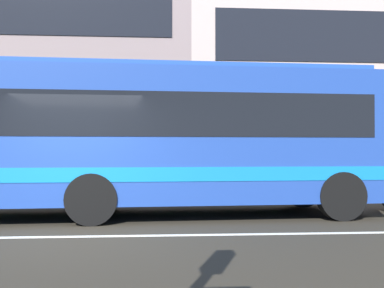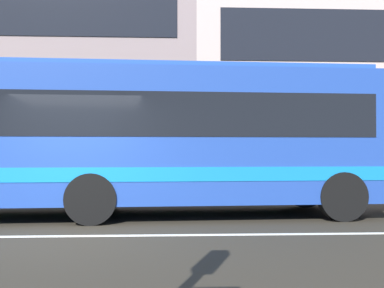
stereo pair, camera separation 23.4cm
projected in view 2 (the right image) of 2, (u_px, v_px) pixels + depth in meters
ground_plane at (63, 236)px, 7.67m from camera, size 160.00×160.00×0.00m
lane_centre_line at (63, 236)px, 7.67m from camera, size 60.00×0.16×0.01m
transit_bus at (128, 135)px, 10.07m from camera, size 10.89×3.01×3.24m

